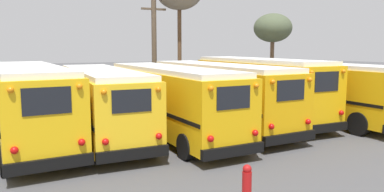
# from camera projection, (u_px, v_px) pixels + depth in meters

# --- Properties ---
(ground_plane) EXTENTS (160.00, 160.00, 0.00)m
(ground_plane) POSITION_uv_depth(u_px,v_px,m) (193.00, 129.00, 18.03)
(ground_plane) COLOR #4C4C4F
(school_bus_0) EXTENTS (2.78, 10.19, 3.21)m
(school_bus_0) POSITION_uv_depth(u_px,v_px,m) (29.00, 102.00, 15.10)
(school_bus_0) COLOR yellow
(school_bus_0) RESTS_ON ground
(school_bus_1) EXTENTS (2.83, 9.74, 3.01)m
(school_bus_1) POSITION_uv_depth(u_px,v_px,m) (102.00, 101.00, 16.13)
(school_bus_1) COLOR yellow
(school_bus_1) RESTS_ON ground
(school_bus_2) EXTENTS (2.54, 10.31, 3.07)m
(school_bus_2) POSITION_uv_depth(u_px,v_px,m) (169.00, 98.00, 16.75)
(school_bus_2) COLOR #EAAA0F
(school_bus_2) RESTS_ON ground
(school_bus_3) EXTENTS (2.70, 10.46, 3.12)m
(school_bus_3) POSITION_uv_depth(u_px,v_px,m) (217.00, 93.00, 18.54)
(school_bus_3) COLOR #E5A00C
(school_bus_3) RESTS_ON ground
(school_bus_4) EXTENTS (2.83, 10.09, 3.33)m
(school_bus_4) POSITION_uv_depth(u_px,v_px,m) (258.00, 87.00, 20.23)
(school_bus_4) COLOR #EAAA0F
(school_bus_4) RESTS_ON ground
(school_bus_5) EXTENTS (2.55, 10.35, 3.09)m
(school_bus_5) POSITION_uv_depth(u_px,v_px,m) (315.00, 89.00, 20.38)
(school_bus_5) COLOR #EAAA0F
(school_bus_5) RESTS_ON ground
(utility_pole) EXTENTS (1.80, 0.35, 7.43)m
(utility_pole) POSITION_uv_depth(u_px,v_px,m) (154.00, 49.00, 26.16)
(utility_pole) COLOR brown
(utility_pole) RESTS_ON ground
(bare_tree_0) EXTENTS (2.89, 2.89, 6.46)m
(bare_tree_0) POSITION_uv_depth(u_px,v_px,m) (273.00, 29.00, 28.30)
(bare_tree_0) COLOR brown
(bare_tree_0) RESTS_ON ground
(fire_hydrant) EXTENTS (0.24, 0.24, 1.03)m
(fire_hydrant) POSITION_uv_depth(u_px,v_px,m) (247.00, 184.00, 9.39)
(fire_hydrant) COLOR #B21414
(fire_hydrant) RESTS_ON ground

